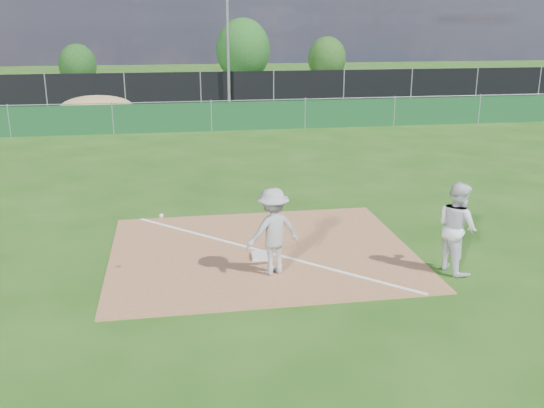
{
  "coord_description": "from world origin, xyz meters",
  "views": [
    {
      "loc": [
        -1.68,
        -10.27,
        4.49
      ],
      "look_at": [
        0.21,
        1.0,
        1.0
      ],
      "focal_mm": 40.0,
      "sensor_mm": 36.0,
      "label": 1
    }
  ],
  "objects": [
    {
      "name": "ground",
      "position": [
        0.0,
        10.0,
        0.0
      ],
      "size": [
        90.0,
        90.0,
        0.0
      ],
      "primitive_type": "plane",
      "color": "#1F490F",
      "rests_on": "ground"
    },
    {
      "name": "infield_dirt",
      "position": [
        0.0,
        1.0,
        0.01
      ],
      "size": [
        6.0,
        5.0,
        0.02
      ],
      "primitive_type": "cube",
      "color": "#935F3B",
      "rests_on": "ground"
    },
    {
      "name": "foul_line",
      "position": [
        0.0,
        1.0,
        0.03
      ],
      "size": [
        5.01,
        5.01,
        0.01
      ],
      "primitive_type": "cube",
      "rotation": [
        0.0,
        0.0,
        0.79
      ],
      "color": "white",
      "rests_on": "infield_dirt"
    },
    {
      "name": "green_fence",
      "position": [
        0.0,
        15.0,
        0.6
      ],
      "size": [
        44.0,
        0.05,
        1.2
      ],
      "primitive_type": "cube",
      "color": "#103C1C",
      "rests_on": "ground"
    },
    {
      "name": "dirt_mound",
      "position": [
        -5.0,
        18.5,
        0.58
      ],
      "size": [
        3.38,
        2.6,
        1.17
      ],
      "primitive_type": "ellipsoid",
      "color": "#9F844C",
      "rests_on": "ground"
    },
    {
      "name": "black_fence",
      "position": [
        0.0,
        23.0,
        0.9
      ],
      "size": [
        46.0,
        0.04,
        1.8
      ],
      "primitive_type": "cube",
      "color": "black",
      "rests_on": "ground"
    },
    {
      "name": "parking_lot",
      "position": [
        0.0,
        28.0,
        0.01
      ],
      "size": [
        46.0,
        9.0,
        0.01
      ],
      "primitive_type": "cube",
      "color": "black",
      "rests_on": "ground"
    },
    {
      "name": "light_pole",
      "position": [
        1.5,
        22.7,
        4.0
      ],
      "size": [
        0.16,
        0.16,
        8.0
      ],
      "primitive_type": "cylinder",
      "color": "slate",
      "rests_on": "ground"
    },
    {
      "name": "first_base",
      "position": [
        -0.06,
        0.66,
        0.06
      ],
      "size": [
        0.39,
        0.39,
        0.08
      ],
      "primitive_type": "cube",
      "rotation": [
        0.0,
        0.0,
        -0.07
      ],
      "color": "silver",
      "rests_on": "infield_dirt"
    },
    {
      "name": "play_at_first",
      "position": [
        0.04,
        -0.1,
        0.82
      ],
      "size": [
        2.6,
        0.89,
        1.61
      ],
      "color": "#A9A9AB",
      "rests_on": "infield_dirt"
    },
    {
      "name": "runner",
      "position": [
        3.39,
        -0.52,
        0.85
      ],
      "size": [
        0.79,
        0.94,
        1.7
      ],
      "primitive_type": "imported",
      "rotation": [
        0.0,
        0.0,
        1.77
      ],
      "color": "silver",
      "rests_on": "ground"
    },
    {
      "name": "car_left",
      "position": [
        -7.56,
        26.84,
        0.75
      ],
      "size": [
        4.54,
        2.4,
        1.47
      ],
      "primitive_type": "imported",
      "rotation": [
        0.0,
        0.0,
        1.73
      ],
      "color": "#ABACB2",
      "rests_on": "parking_lot"
    },
    {
      "name": "car_mid",
      "position": [
        -2.43,
        27.73,
        0.69
      ],
      "size": [
        4.28,
        1.87,
        1.37
      ],
      "primitive_type": "imported",
      "rotation": [
        0.0,
        0.0,
        1.47
      ],
      "color": "black",
      "rests_on": "parking_lot"
    },
    {
      "name": "car_right",
      "position": [
        6.9,
        27.78,
        0.68
      ],
      "size": [
        4.69,
        2.1,
        1.33
      ],
      "primitive_type": "imported",
      "rotation": [
        0.0,
        0.0,
        1.52
      ],
      "color": "black",
      "rests_on": "parking_lot"
    },
    {
      "name": "tree_left",
      "position": [
        -7.68,
        32.95,
        1.52
      ],
      "size": [
        2.5,
        2.5,
        2.96
      ],
      "color": "#382316",
      "rests_on": "ground"
    },
    {
      "name": "tree_mid",
      "position": [
        3.72,
        34.44,
        2.38
      ],
      "size": [
        3.9,
        3.9,
        4.63
      ],
      "color": "#382316",
      "rests_on": "ground"
    },
    {
      "name": "tree_right",
      "position": [
        9.95,
        34.38,
        1.71
      ],
      "size": [
        2.8,
        2.8,
        3.32
      ],
      "color": "#382316",
      "rests_on": "ground"
    }
  ]
}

